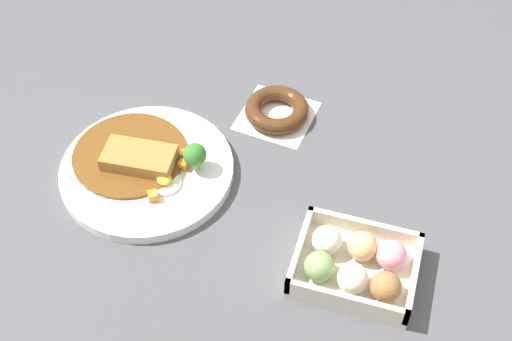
# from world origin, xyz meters

# --- Properties ---
(ground_plane) EXTENTS (1.60, 1.60, 0.00)m
(ground_plane) POSITION_xyz_m (0.00, 0.00, 0.00)
(ground_plane) COLOR #4C4C51
(curry_plate) EXTENTS (0.28, 0.28, 0.07)m
(curry_plate) POSITION_xyz_m (0.17, 0.03, 0.01)
(curry_plate) COLOR white
(curry_plate) RESTS_ON ground_plane
(donut_box) EXTENTS (0.18, 0.14, 0.06)m
(donut_box) POSITION_xyz_m (-0.20, 0.12, 0.02)
(donut_box) COLOR beige
(donut_box) RESTS_ON ground_plane
(chocolate_ring_donut) EXTENTS (0.14, 0.14, 0.03)m
(chocolate_ring_donut) POSITION_xyz_m (0.00, -0.16, 0.02)
(chocolate_ring_donut) COLOR white
(chocolate_ring_donut) RESTS_ON ground_plane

